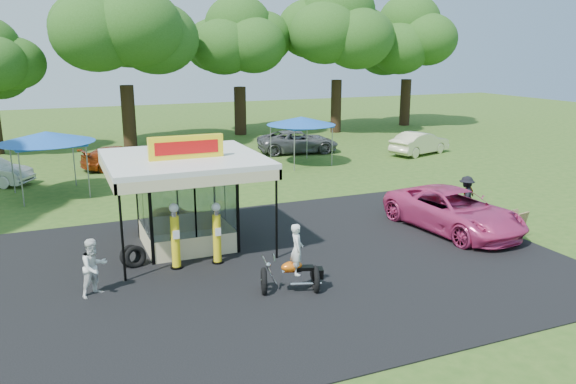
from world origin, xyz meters
The scene contains 23 objects.
ground centered at (0.00, 0.00, 0.00)m, with size 120.00×120.00×0.00m, color #30551A.
asphalt_apron centered at (0.00, 2.00, 0.02)m, with size 20.00×14.00×0.04m, color black.
gas_station_kiosk centered at (-2.00, 4.99, 1.78)m, with size 5.40×5.40×4.18m.
gas_pump_left centered at (-2.84, 2.89, 1.08)m, with size 0.42×0.42×2.26m.
gas_pump_right centered at (-1.46, 2.82, 1.03)m, with size 0.40×0.40×2.14m.
motorcycle centered at (0.04, -0.27, 0.86)m, with size 1.95×1.34×2.21m.
spare_tires centered at (-4.15, 3.60, 0.38)m, with size 0.96×0.71×0.78m.
a_frame_sign centered at (9.84, 0.89, 0.55)m, with size 0.64×0.64×1.09m.
kiosk_car centered at (-2.00, 7.20, 0.48)m, with size 1.13×2.82×0.96m, color yellow.
pink_sedan centered at (8.21, 2.63, 0.84)m, with size 2.78×6.03×1.68m, color #D33978.
spectator_west centered at (-5.47, 1.77, 0.88)m, with size 0.86×0.67×1.76m, color white.
spectator_east_a centered at (10.00, 4.05, 0.89)m, with size 1.15×0.66×1.79m, color black.
spectator_east_b centered at (10.29, 4.27, 0.76)m, with size 0.89×0.37×1.52m, color gray.
bg_car_b centered at (-2.59, 20.27, 0.68)m, with size 1.90×4.67×1.35m, color #8D2F0A.
bg_car_c centered at (2.04, 18.53, 0.86)m, with size 2.03×5.04×1.72m, color silver.
bg_car_d centered at (9.50, 20.94, 0.78)m, with size 2.59×5.62×1.56m, color #58585B.
bg_car_e centered at (16.98, 17.14, 0.78)m, with size 1.65×4.72×1.56m, color beige.
tent_west centered at (-6.55, 14.92, 2.89)m, with size 4.57×4.57×3.20m.
tent_east centered at (8.04, 17.17, 2.72)m, with size 4.29×4.29×3.00m.
oak_far_c centered at (-1.06, 27.52, 8.15)m, with size 10.90×10.90×12.84m.
oak_far_d centered at (8.48, 30.73, 7.06)m, with size 9.31×9.31×11.08m.
oak_far_e centered at (16.54, 28.78, 7.97)m, with size 10.49×10.49×12.49m.
oak_far_f centered at (24.73, 30.39, 7.50)m, with size 9.70×9.70×11.68m.
Camera 1 is at (-6.17, -14.58, 7.09)m, focal length 35.00 mm.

